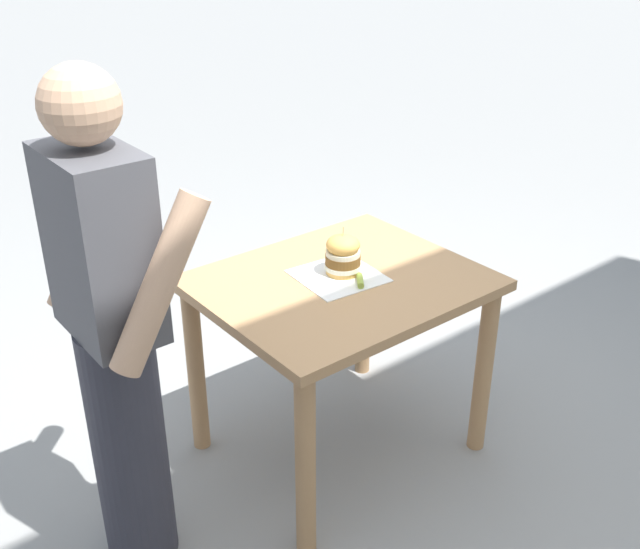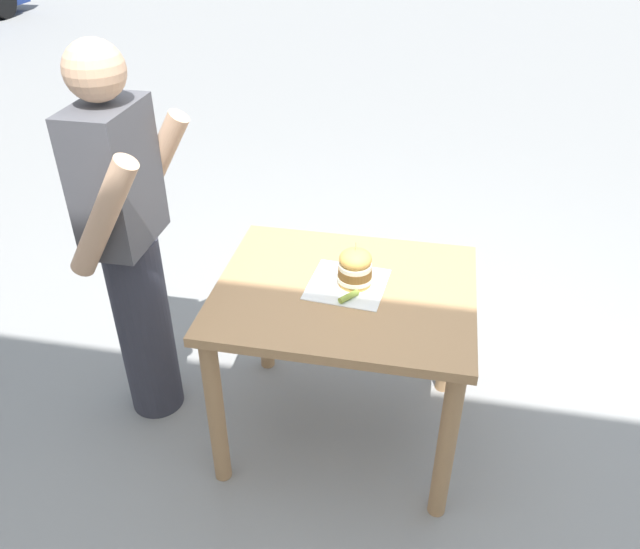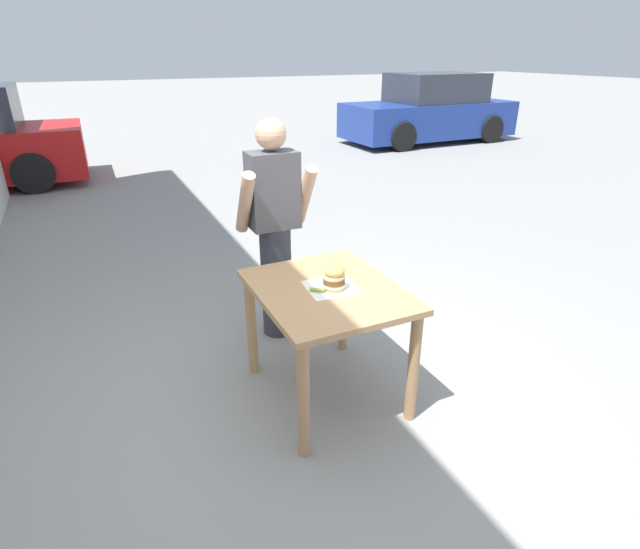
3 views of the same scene
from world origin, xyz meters
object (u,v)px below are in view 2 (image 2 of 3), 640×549
(sandwich, at_px, (355,267))
(patio_table, at_px, (344,316))
(diner_across_table, at_px, (129,244))
(pickle_spear, at_px, (349,296))

(sandwich, bearing_deg, patio_table, 131.63)
(patio_table, xyz_separation_m, sandwich, (0.03, -0.03, 0.22))
(patio_table, distance_m, diner_across_table, 0.92)
(patio_table, height_order, pickle_spear, pickle_spear)
(patio_table, height_order, diner_across_table, diner_across_table)
(pickle_spear, xyz_separation_m, diner_across_table, (0.07, 0.92, 0.08))
(patio_table, bearing_deg, diner_across_table, 90.20)
(sandwich, distance_m, pickle_spear, 0.13)
(sandwich, height_order, diner_across_table, diner_across_table)
(patio_table, bearing_deg, pickle_spear, -161.04)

